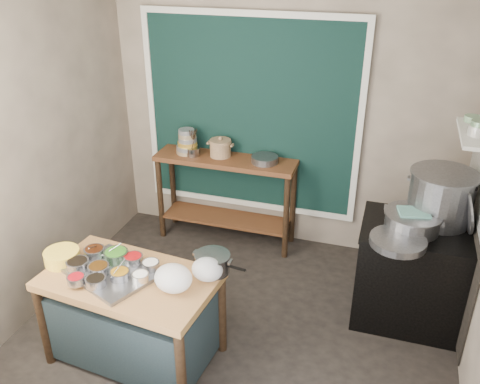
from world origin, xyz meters
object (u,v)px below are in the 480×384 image
(saucepan, at_px, (213,263))
(steamer, at_px, (412,221))
(prep_table, at_px, (134,317))
(yellow_basin, at_px, (62,257))
(ceramic_crock, at_px, (220,149))
(stove_block, at_px, (413,275))
(condiment_tray, at_px, (110,273))
(utensil_cup, at_px, (193,151))
(stock_pot, at_px, (441,197))
(back_counter, at_px, (226,199))

(saucepan, distance_m, steamer, 1.61)
(prep_table, bearing_deg, yellow_basin, -175.87)
(ceramic_crock, distance_m, steamer, 2.05)
(yellow_basin, bearing_deg, stove_block, 23.51)
(prep_table, bearing_deg, ceramic_crock, 94.50)
(prep_table, distance_m, saucepan, 0.76)
(ceramic_crock, relative_size, steamer, 0.51)
(condiment_tray, height_order, ceramic_crock, ceramic_crock)
(condiment_tray, bearing_deg, yellow_basin, 176.54)
(utensil_cup, relative_size, ceramic_crock, 0.62)
(condiment_tray, xyz_separation_m, stock_pot, (2.26, 1.32, 0.33))
(prep_table, bearing_deg, saucepan, 29.68)
(prep_table, xyz_separation_m, condiment_tray, (-0.14, -0.01, 0.39))
(stock_pot, bearing_deg, yellow_basin, -154.31)
(stock_pot, bearing_deg, ceramic_crock, 164.26)
(prep_table, relative_size, yellow_basin, 4.75)
(utensil_cup, bearing_deg, saucepan, -63.26)
(ceramic_crock, bearing_deg, prep_table, -91.08)
(utensil_cup, xyz_separation_m, ceramic_crock, (0.27, 0.07, 0.03))
(condiment_tray, relative_size, saucepan, 2.33)
(condiment_tray, bearing_deg, prep_table, 4.50)
(back_counter, distance_m, condiment_tray, 1.91)
(prep_table, xyz_separation_m, saucepan, (0.56, 0.25, 0.45))
(back_counter, xyz_separation_m, steamer, (1.82, -0.78, 0.48))
(utensil_cup, bearing_deg, condiment_tray, -87.07)
(saucepan, bearing_deg, stock_pot, 41.97)
(condiment_tray, xyz_separation_m, utensil_cup, (-0.09, 1.83, 0.23))
(condiment_tray, height_order, saucepan, saucepan)
(stock_pot, bearing_deg, saucepan, -145.94)
(ceramic_crock, bearing_deg, stock_pot, -15.74)
(steamer, bearing_deg, yellow_basin, -156.70)
(yellow_basin, distance_m, saucepan, 1.14)
(condiment_tray, height_order, yellow_basin, yellow_basin)
(utensil_cup, bearing_deg, back_counter, 6.60)
(back_counter, bearing_deg, stove_block, -21.02)
(utensil_cup, bearing_deg, ceramic_crock, 14.48)
(back_counter, height_order, condiment_tray, back_counter)
(prep_table, bearing_deg, stove_block, 35.03)
(back_counter, bearing_deg, ceramic_crock, 154.07)
(prep_table, height_order, yellow_basin, yellow_basin)
(prep_table, bearing_deg, stock_pot, 37.21)
(utensil_cup, height_order, ceramic_crock, ceramic_crock)
(back_counter, relative_size, utensil_cup, 10.09)
(back_counter, xyz_separation_m, saucepan, (0.46, -1.61, 0.35))
(yellow_basin, height_order, steamer, steamer)
(stove_block, height_order, utensil_cup, utensil_cup)
(steamer, bearing_deg, condiment_tray, -152.04)
(stove_block, bearing_deg, prep_table, -150.55)
(prep_table, distance_m, yellow_basin, 0.71)
(saucepan, bearing_deg, steamer, 39.38)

